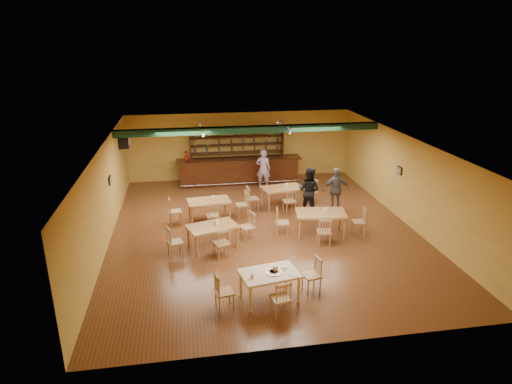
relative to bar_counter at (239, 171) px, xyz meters
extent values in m
plane|color=brown|center=(0.16, -5.15, -0.56)|extent=(12.00, 12.00, 0.00)
cube|color=black|center=(0.16, -2.35, 2.31)|extent=(10.00, 0.30, 0.25)
cube|color=silver|center=(-1.64, -1.75, 2.38)|extent=(0.05, 2.50, 0.05)
cube|color=silver|center=(1.56, -1.75, 2.38)|extent=(0.05, 2.50, 0.05)
cube|color=silver|center=(-4.64, -0.95, 1.79)|extent=(0.34, 0.70, 0.48)
cube|color=black|center=(-4.81, -4.15, 1.14)|extent=(0.04, 0.34, 0.28)
cube|color=black|center=(5.13, -4.65, 1.14)|extent=(0.04, 0.34, 0.28)
cube|color=black|center=(0.00, 0.00, 0.00)|extent=(5.44, 0.85, 1.13)
cube|color=black|center=(0.00, 0.63, 0.57)|extent=(4.21, 0.40, 2.28)
imported|color=#A01D0E|center=(-2.27, 0.00, 0.78)|extent=(0.31, 0.31, 0.43)
cube|color=#9F6638|center=(-1.58, -4.01, -0.20)|extent=(1.57, 1.05, 0.74)
cube|color=#9F6638|center=(1.27, -3.11, -0.19)|extent=(1.64, 1.14, 0.76)
cube|color=#9F6638|center=(-1.62, -6.22, -0.20)|extent=(1.68, 1.30, 0.74)
cube|color=#9F6638|center=(1.92, -5.87, -0.17)|extent=(1.72, 1.18, 0.80)
cube|color=beige|center=(-0.45, -9.30, -0.19)|extent=(1.53, 1.13, 0.75)
cylinder|color=silver|center=(-0.35, -9.30, 0.19)|extent=(0.46, 0.46, 0.01)
cylinder|color=#EAE5C6|center=(-0.90, -9.45, 0.24)|extent=(0.09, 0.09, 0.11)
cube|color=white|center=(-0.10, -9.10, 0.20)|extent=(0.24, 0.21, 0.03)
cube|color=silver|center=(-0.20, -9.25, 0.20)|extent=(0.32, 0.11, 0.00)
cylinder|color=white|center=(0.10, -9.50, 0.19)|extent=(0.26, 0.26, 0.01)
imported|color=#784391|center=(0.94, -0.83, 0.28)|extent=(0.71, 0.58, 1.69)
imported|color=black|center=(2.07, -3.91, 0.30)|extent=(1.07, 1.04, 1.73)
imported|color=slate|center=(3.12, -3.87, 0.26)|extent=(0.99, 0.46, 1.66)
camera|label=1|loc=(-2.32, -18.60, 5.60)|focal=31.03mm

